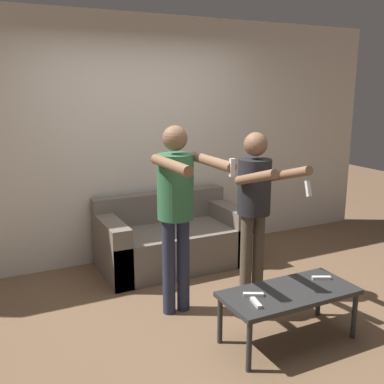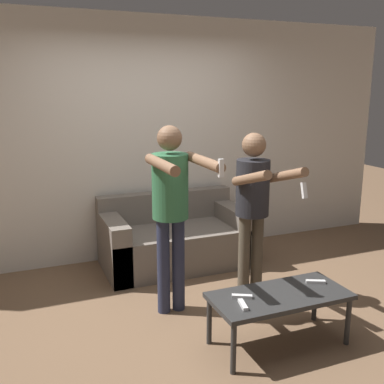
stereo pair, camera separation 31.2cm
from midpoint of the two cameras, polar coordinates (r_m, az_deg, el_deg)
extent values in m
plane|color=brown|center=(3.98, -0.26, -15.80)|extent=(14.00, 14.00, 0.00)
cube|color=silver|center=(5.10, -8.73, 6.50)|extent=(6.40, 0.06, 2.70)
cube|color=slate|center=(4.98, -4.29, -6.98)|extent=(1.57, 0.83, 0.43)
cube|color=slate|center=(5.17, -5.76, -1.84)|extent=(1.57, 0.16, 0.33)
cube|color=slate|center=(4.76, -12.06, -7.07)|extent=(0.20, 0.83, 0.61)
cube|color=slate|center=(5.23, 2.70, -4.91)|extent=(0.20, 0.83, 0.61)
cylinder|color=#282D47|center=(3.91, -5.29, -9.49)|extent=(0.11, 0.11, 0.85)
cylinder|color=#282D47|center=(3.96, -3.41, -9.17)|extent=(0.11, 0.11, 0.85)
cylinder|color=#337047|center=(3.72, -4.53, 0.66)|extent=(0.30, 0.30, 0.55)
sphere|color=brown|center=(3.66, -4.64, 6.82)|extent=(0.21, 0.21, 0.21)
cylinder|color=brown|center=(3.33, -5.41, 3.45)|extent=(0.08, 0.61, 0.08)
cylinder|color=brown|center=(3.47, -0.07, 3.88)|extent=(0.08, 0.61, 0.08)
cube|color=white|center=(3.20, 2.34, 3.10)|extent=(0.04, 0.03, 0.13)
cylinder|color=brown|center=(4.24, 4.77, -8.05)|extent=(0.11, 0.11, 0.79)
cylinder|color=brown|center=(4.31, 6.34, -7.74)|extent=(0.11, 0.11, 0.79)
cylinder|color=#232328|center=(4.09, 5.76, 0.65)|extent=(0.30, 0.30, 0.51)
sphere|color=brown|center=(4.02, 5.89, 6.04)|extent=(0.21, 0.21, 0.21)
cylinder|color=brown|center=(3.75, 5.71, 1.83)|extent=(0.08, 0.55, 0.23)
cylinder|color=brown|center=(3.94, 9.95, 2.25)|extent=(0.08, 0.55, 0.23)
cube|color=white|center=(3.75, 12.26, 0.42)|extent=(0.04, 0.06, 0.13)
cube|color=#2D2D2D|center=(3.55, 9.73, -12.56)|extent=(1.06, 0.48, 0.04)
cylinder|color=#2D2D2D|center=(3.26, 4.40, -19.04)|extent=(0.04, 0.04, 0.38)
cylinder|color=#2D2D2D|center=(3.79, 17.65, -14.76)|extent=(0.04, 0.04, 0.38)
cylinder|color=#2D2D2D|center=(3.57, 0.98, -15.99)|extent=(0.04, 0.04, 0.38)
cylinder|color=#2D2D2D|center=(4.06, 13.65, -12.59)|extent=(0.04, 0.04, 0.38)
cube|color=white|center=(3.30, 5.39, -13.87)|extent=(0.07, 0.15, 0.02)
cube|color=white|center=(3.42, 5.15, -12.89)|extent=(0.15, 0.10, 0.02)
cube|color=white|center=(3.78, 13.84, -10.57)|extent=(0.15, 0.10, 0.02)
camera|label=1|loc=(0.16, -92.06, -0.48)|focal=42.00mm
camera|label=2|loc=(0.16, 87.94, 0.48)|focal=42.00mm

